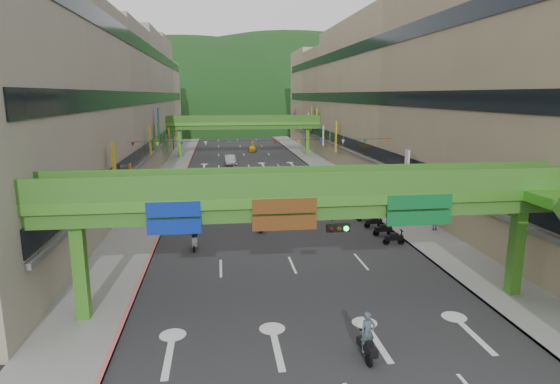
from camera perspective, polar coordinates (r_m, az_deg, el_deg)
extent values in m
plane|color=black|center=(19.44, 7.43, -21.34)|extent=(320.00, 320.00, 0.00)
cube|color=#28282B|center=(66.68, -3.58, 2.64)|extent=(18.00, 140.00, 0.02)
cube|color=gray|center=(66.85, -13.04, 2.44)|extent=(4.00, 140.00, 0.15)
cube|color=gray|center=(68.29, 5.67, 2.88)|extent=(4.00, 140.00, 0.15)
cube|color=#CC5959|center=(66.69, -11.42, 2.50)|extent=(0.20, 140.00, 0.18)
cube|color=gray|center=(67.88, 4.11, 2.86)|extent=(0.20, 140.00, 0.18)
cube|color=#9E937F|center=(67.29, -20.32, 10.15)|extent=(12.00, 95.00, 19.00)
cube|color=black|center=(66.55, -14.88, 5.89)|extent=(0.08, 90.25, 1.40)
cube|color=black|center=(66.24, -15.16, 11.05)|extent=(0.08, 90.25, 1.40)
cube|color=black|center=(66.47, -15.45, 16.23)|extent=(0.08, 90.25, 1.40)
cube|color=gray|center=(69.75, 12.36, 10.63)|extent=(12.00, 95.00, 19.00)
cube|color=black|center=(68.24, 7.35, 6.32)|extent=(0.08, 90.25, 1.40)
cube|color=black|center=(67.95, 7.48, 11.37)|extent=(0.08, 90.25, 1.40)
cube|color=black|center=(68.17, 7.62, 16.41)|extent=(0.08, 90.25, 1.40)
cube|color=#4C9E2D|center=(22.66, 3.95, -0.58)|extent=(28.00, 2.20, 0.50)
cube|color=#387223|center=(22.79, 3.93, -2.06)|extent=(28.00, 1.76, 0.70)
cube|color=#4C9E2D|center=(24.10, -23.12, -9.08)|extent=(0.60, 0.60, 4.80)
cube|color=#4C9E2D|center=(27.84, 26.79, -6.63)|extent=(0.60, 0.60, 4.80)
cube|color=#387223|center=(21.50, 4.53, 0.91)|extent=(28.00, 0.12, 1.10)
cube|color=#387223|center=(23.50, 3.48, 1.86)|extent=(28.00, 0.12, 1.10)
cube|color=navy|center=(21.42, -12.82, -3.24)|extent=(2.40, 0.12, 1.50)
cube|color=#593314|center=(21.51, 0.57, -2.87)|extent=(3.00, 0.12, 1.50)
cube|color=#0C5926|center=(23.30, 16.62, -2.22)|extent=(3.20, 0.12, 1.50)
cube|color=black|center=(22.02, 7.10, -4.37)|extent=(1.10, 0.28, 0.35)
cube|color=#4C9E2D|center=(80.95, -4.38, 8.33)|extent=(28.00, 2.20, 0.50)
cube|color=#387223|center=(80.99, -4.37, 7.91)|extent=(28.00, 1.76, 0.70)
cube|color=#4C9E2D|center=(81.37, -12.14, 5.75)|extent=(0.60, 0.60, 4.80)
cube|color=#4C9E2D|center=(82.55, 3.35, 6.08)|extent=(0.60, 0.60, 4.80)
cube|color=#387223|center=(79.87, -4.35, 8.86)|extent=(28.00, 0.12, 1.10)
cube|color=#387223|center=(81.95, -4.43, 8.93)|extent=(28.00, 0.12, 1.10)
ellipsoid|color=#1C4419|center=(176.32, -11.01, 8.14)|extent=(168.00, 140.00, 112.00)
ellipsoid|color=#1C4419|center=(198.17, 1.09, 8.73)|extent=(208.00, 176.00, 128.00)
cylinder|color=black|center=(46.11, -1.95, 6.32)|extent=(26.00, 0.03, 0.03)
cone|color=red|center=(46.63, -17.50, 5.54)|extent=(0.36, 0.36, 0.40)
cone|color=gold|center=(46.29, -14.72, 5.65)|extent=(0.36, 0.36, 0.40)
cone|color=#193FB2|center=(46.06, -11.90, 5.76)|extent=(0.36, 0.36, 0.40)
cone|color=silver|center=(45.94, -9.06, 5.85)|extent=(0.36, 0.36, 0.40)
cone|color=#198C33|center=(45.93, -6.21, 5.92)|extent=(0.36, 0.36, 0.40)
cone|color=orange|center=(46.04, -3.37, 5.99)|extent=(0.36, 0.36, 0.40)
cone|color=red|center=(46.26, -0.54, 6.03)|extent=(0.36, 0.36, 0.40)
cone|color=gold|center=(46.58, 2.25, 6.06)|extent=(0.36, 0.36, 0.40)
cone|color=#193FB2|center=(47.02, 5.00, 6.08)|extent=(0.36, 0.36, 0.40)
cone|color=silver|center=(47.56, 7.69, 6.09)|extent=(0.36, 0.36, 0.40)
cone|color=#198C33|center=(48.20, 10.31, 6.08)|extent=(0.36, 0.36, 0.40)
cone|color=orange|center=(48.94, 12.86, 6.06)|extent=(0.36, 0.36, 0.40)
cube|color=black|center=(20.31, 10.57, -18.06)|extent=(0.55, 1.34, 0.35)
cube|color=black|center=(20.19, 10.60, -17.45)|extent=(0.38, 0.59, 0.18)
cube|color=black|center=(20.55, 10.38, -16.09)|extent=(0.55, 0.14, 0.06)
cylinder|color=black|center=(20.93, 10.29, -18.03)|extent=(0.18, 0.51, 0.50)
cylinder|color=black|center=(20.00, 10.80, -19.59)|extent=(0.18, 0.51, 0.50)
imported|color=#3A464E|center=(20.00, 10.65, -16.45)|extent=(0.67, 0.50, 1.70)
cube|color=black|center=(36.98, -2.35, -3.98)|extent=(0.54, 1.34, 0.35)
cube|color=black|center=(36.91, -2.36, -3.60)|extent=(0.38, 0.59, 0.18)
cube|color=black|center=(37.37, -2.31, -3.01)|extent=(0.55, 0.14, 0.06)
cylinder|color=black|center=(37.59, -2.30, -4.19)|extent=(0.17, 0.51, 0.50)
cylinder|color=black|center=(36.53, -2.40, -4.67)|extent=(0.17, 0.51, 0.50)
imported|color=maroon|center=(36.78, -2.36, -2.88)|extent=(1.01, 0.84, 1.87)
cube|color=#9F9DA6|center=(33.20, -10.37, -6.01)|extent=(0.40, 1.31, 0.35)
cube|color=#9F9DA6|center=(33.13, -10.38, -5.60)|extent=(0.32, 0.56, 0.18)
cube|color=#9F9DA6|center=(33.58, -10.32, -4.91)|extent=(0.55, 0.08, 0.06)
cylinder|color=black|center=(33.82, -10.27, -6.21)|extent=(0.12, 0.50, 0.50)
cylinder|color=black|center=(32.78, -10.43, -6.81)|extent=(0.12, 0.50, 0.50)
imported|color=#212B30|center=(33.04, -10.40, -5.06)|extent=(0.92, 0.41, 1.55)
cube|color=maroon|center=(46.33, -5.73, -0.78)|extent=(0.42, 1.32, 0.35)
cube|color=maroon|center=(46.28, -5.73, -0.48)|extent=(0.33, 0.57, 0.18)
cube|color=maroon|center=(46.77, -5.80, -0.04)|extent=(0.55, 0.09, 0.06)
cylinder|color=black|center=(46.94, -5.78, -1.00)|extent=(0.13, 0.50, 0.50)
cylinder|color=black|center=(45.87, -5.66, -1.30)|extent=(0.13, 0.50, 0.50)
imported|color=#3C3A42|center=(46.19, -5.74, 0.05)|extent=(0.89, 0.61, 1.77)
cube|color=black|center=(34.61, 13.71, -5.43)|extent=(1.31, 0.38, 0.35)
cube|color=black|center=(34.54, 13.73, -5.03)|extent=(0.56, 0.31, 0.18)
cube|color=black|center=(34.65, 14.61, -4.59)|extent=(0.07, 0.55, 0.06)
cylinder|color=black|center=(34.88, 14.54, -5.85)|extent=(0.50, 0.11, 0.50)
cylinder|color=black|center=(34.52, 12.82, -5.95)|extent=(0.50, 0.11, 0.50)
cube|color=black|center=(36.58, 12.48, -4.43)|extent=(1.31, 0.38, 0.35)
cube|color=black|center=(36.51, 12.50, -4.05)|extent=(0.56, 0.31, 0.18)
cube|color=black|center=(36.62, 13.33, -3.64)|extent=(0.07, 0.55, 0.06)
cylinder|color=black|center=(36.84, 13.27, -4.84)|extent=(0.50, 0.11, 0.50)
cylinder|color=black|center=(36.49, 11.63, -4.92)|extent=(0.50, 0.11, 0.50)
cube|color=black|center=(38.57, 11.38, -3.54)|extent=(1.31, 0.38, 0.35)
cube|color=black|center=(38.51, 11.39, -3.18)|extent=(0.56, 0.31, 0.18)
cube|color=black|center=(38.61, 12.19, -2.79)|extent=(0.07, 0.55, 0.06)
cylinder|color=black|center=(38.82, 12.13, -3.93)|extent=(0.50, 0.11, 0.50)
cylinder|color=black|center=(38.49, 10.57, -4.00)|extent=(0.50, 0.11, 0.50)
cube|color=black|center=(40.59, 10.38, -2.73)|extent=(1.31, 0.38, 0.35)
cube|color=black|center=(40.53, 10.40, -2.39)|extent=(0.56, 0.31, 0.18)
cube|color=black|center=(40.62, 11.15, -2.02)|extent=(0.07, 0.55, 0.06)
cylinder|color=black|center=(40.82, 11.11, -3.11)|extent=(0.50, 0.11, 0.50)
cylinder|color=black|center=(40.51, 9.62, -3.17)|extent=(0.50, 0.11, 0.50)
cube|color=black|center=(42.62, 9.49, -2.00)|extent=(1.31, 0.38, 0.35)
cube|color=black|center=(42.56, 9.50, -1.67)|extent=(0.56, 0.31, 0.18)
cube|color=black|center=(42.65, 10.22, -1.33)|extent=(0.07, 0.55, 0.06)
cylinder|color=black|center=(42.84, 10.18, -2.37)|extent=(0.50, 0.11, 0.50)
cylinder|color=black|center=(42.55, 8.76, -2.42)|extent=(0.50, 0.11, 0.50)
cube|color=black|center=(44.67, 8.67, -1.34)|extent=(1.31, 0.38, 0.35)
cube|color=black|center=(44.61, 8.68, -1.02)|extent=(0.56, 0.31, 0.18)
cube|color=black|center=(44.70, 9.38, -0.69)|extent=(0.07, 0.55, 0.06)
cylinder|color=black|center=(44.88, 9.34, -1.69)|extent=(0.50, 0.11, 0.50)
cylinder|color=black|center=(44.60, 7.98, -1.73)|extent=(0.50, 0.11, 0.50)
imported|color=#94939A|center=(72.47, -6.11, 3.92)|extent=(1.70, 4.58, 1.50)
imported|color=yellow|center=(89.10, -3.42, 5.34)|extent=(1.50, 3.60, 1.22)
imported|color=#BA3C09|center=(44.27, 11.96, -1.13)|extent=(0.91, 0.73, 1.78)
imported|color=black|center=(45.24, 14.28, -1.07)|extent=(1.01, 0.60, 1.61)
imported|color=#313E54|center=(38.62, 18.32, -3.35)|extent=(0.87, 0.59, 1.81)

